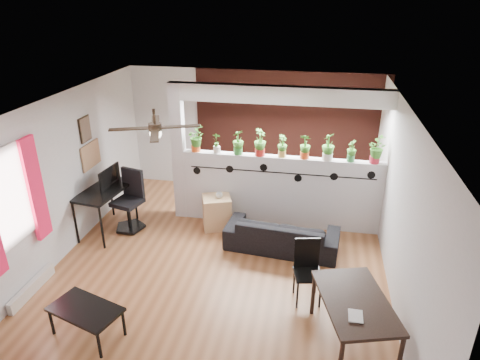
# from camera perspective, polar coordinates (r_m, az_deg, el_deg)

# --- Properties ---
(room_shell) EXTENTS (6.30, 7.10, 2.90)m
(room_shell) POSITION_cam_1_polar(r_m,az_deg,el_deg) (6.39, -2.85, -1.56)
(room_shell) COLOR brown
(room_shell) RESTS_ON ground
(partition_wall) EXTENTS (3.60, 0.18, 1.35)m
(partition_wall) POSITION_cam_1_polar(r_m,az_deg,el_deg) (7.89, 5.41, -1.48)
(partition_wall) COLOR #BCBCC1
(partition_wall) RESTS_ON ground
(ceiling_header) EXTENTS (3.60, 0.18, 0.30)m
(ceiling_header) POSITION_cam_1_polar(r_m,az_deg,el_deg) (7.30, 5.95, 11.19)
(ceiling_header) COLOR silver
(ceiling_header) RESTS_ON room_shell
(pier_column) EXTENTS (0.22, 0.20, 2.60)m
(pier_column) POSITION_cam_1_polar(r_m,az_deg,el_deg) (8.01, -8.15, 3.65)
(pier_column) COLOR #BCBCC1
(pier_column) RESTS_ON ground
(brick_panel) EXTENTS (3.90, 0.05, 2.60)m
(brick_panel) POSITION_cam_1_polar(r_m,az_deg,el_deg) (9.02, 6.48, 6.09)
(brick_panel) COLOR #9C3C2D
(brick_panel) RESTS_ON ground
(vine_decal) EXTENTS (3.31, 0.01, 0.30)m
(vine_decal) POSITION_cam_1_polar(r_m,az_deg,el_deg) (7.64, 5.45, 0.96)
(vine_decal) COLOR black
(vine_decal) RESTS_ON partition_wall
(window_assembly) EXTENTS (0.09, 1.30, 1.55)m
(window_assembly) POSITION_cam_1_polar(r_m,az_deg,el_deg) (6.43, -28.37, -2.44)
(window_assembly) COLOR white
(window_assembly) RESTS_ON room_shell
(baseboard_heater) EXTENTS (0.08, 1.00, 0.18)m
(baseboard_heater) POSITION_cam_1_polar(r_m,az_deg,el_deg) (7.10, -25.99, -12.77)
(baseboard_heater) COLOR silver
(baseboard_heater) RESTS_ON ground
(corkboard) EXTENTS (0.03, 0.60, 0.45)m
(corkboard) POSITION_cam_1_polar(r_m,az_deg,el_deg) (8.11, -19.28, 3.14)
(corkboard) COLOR #9A6B4A
(corkboard) RESTS_ON room_shell
(framed_art) EXTENTS (0.03, 0.34, 0.44)m
(framed_art) POSITION_cam_1_polar(r_m,az_deg,el_deg) (7.92, -19.96, 6.39)
(framed_art) COLOR #8C7259
(framed_art) RESTS_ON room_shell
(ceiling_fan) EXTENTS (1.19, 1.19, 0.43)m
(ceiling_fan) POSITION_cam_1_polar(r_m,az_deg,el_deg) (5.99, -11.24, 6.63)
(ceiling_fan) COLOR black
(ceiling_fan) RESTS_ON room_shell
(potted_plant_0) EXTENTS (0.28, 0.30, 0.46)m
(potted_plant_0) POSITION_cam_1_polar(r_m,az_deg,el_deg) (7.82, -5.97, 5.53)
(potted_plant_0) COLOR #E1521A
(potted_plant_0) RESTS_ON partition_wall
(potted_plant_1) EXTENTS (0.19, 0.16, 0.38)m
(potted_plant_1) POSITION_cam_1_polar(r_m,az_deg,el_deg) (7.73, -3.14, 5.08)
(potted_plant_1) COLOR silver
(potted_plant_1) RESTS_ON partition_wall
(potted_plant_2) EXTENTS (0.28, 0.29, 0.44)m
(potted_plant_2) POSITION_cam_1_polar(r_m,az_deg,el_deg) (7.64, -0.25, 5.15)
(potted_plant_2) COLOR #328934
(potted_plant_2) RESTS_ON partition_wall
(potted_plant_3) EXTENTS (0.27, 0.31, 0.49)m
(potted_plant_3) POSITION_cam_1_polar(r_m,az_deg,el_deg) (7.58, 2.70, 5.12)
(potted_plant_3) COLOR red
(potted_plant_3) RESTS_ON partition_wall
(potted_plant_4) EXTENTS (0.24, 0.25, 0.40)m
(potted_plant_4) POSITION_cam_1_polar(r_m,az_deg,el_deg) (7.55, 5.67, 4.60)
(potted_plant_4) COLOR gold
(potted_plant_4) RESTS_ON partition_wall
(potted_plant_5) EXTENTS (0.25, 0.21, 0.43)m
(potted_plant_5) POSITION_cam_1_polar(r_m,az_deg,el_deg) (7.53, 8.67, 4.52)
(potted_plant_5) COLOR #D84719
(potted_plant_5) RESTS_ON partition_wall
(potted_plant_6) EXTENTS (0.31, 0.32, 0.48)m
(potted_plant_6) POSITION_cam_1_polar(r_m,az_deg,el_deg) (7.52, 11.70, 4.46)
(potted_plant_6) COLOR white
(potted_plant_6) RESTS_ON partition_wall
(potted_plant_7) EXTENTS (0.17, 0.20, 0.38)m
(potted_plant_7) POSITION_cam_1_polar(r_m,az_deg,el_deg) (7.56, 14.66, 3.87)
(potted_plant_7) COLOR #2E7E3B
(potted_plant_7) RESTS_ON partition_wall
(potted_plant_8) EXTENTS (0.24, 0.28, 0.46)m
(potted_plant_8) POSITION_cam_1_polar(r_m,az_deg,el_deg) (7.59, 17.66, 3.91)
(potted_plant_8) COLOR #B51D30
(potted_plant_8) RESTS_ON partition_wall
(sofa) EXTENTS (1.86, 0.88, 0.53)m
(sofa) POSITION_cam_1_polar(r_m,az_deg,el_deg) (7.34, 5.61, -7.24)
(sofa) COLOR black
(sofa) RESTS_ON ground
(cube_shelf) EXTENTS (0.62, 0.59, 0.61)m
(cube_shelf) POSITION_cam_1_polar(r_m,az_deg,el_deg) (7.92, -3.10, -4.29)
(cube_shelf) COLOR tan
(cube_shelf) RESTS_ON ground
(cup) EXTENTS (0.14, 0.14, 0.09)m
(cup) POSITION_cam_1_polar(r_m,az_deg,el_deg) (7.75, -2.79, -2.03)
(cup) COLOR gray
(cup) RESTS_ON cube_shelf
(computer_desk) EXTENTS (0.75, 1.23, 0.84)m
(computer_desk) POSITION_cam_1_polar(r_m,az_deg,el_deg) (7.96, -17.63, -1.69)
(computer_desk) COLOR black
(computer_desk) RESTS_ON ground
(monitor) EXTENTS (0.35, 0.09, 0.20)m
(monitor) POSITION_cam_1_polar(r_m,az_deg,el_deg) (8.00, -17.31, -0.09)
(monitor) COLOR black
(monitor) RESTS_ON computer_desk
(office_chair) EXTENTS (0.58, 0.58, 1.11)m
(office_chair) POSITION_cam_1_polar(r_m,az_deg,el_deg) (8.05, -14.45, -3.11)
(office_chair) COLOR black
(office_chair) RESTS_ON ground
(dining_table) EXTENTS (1.08, 1.41, 0.68)m
(dining_table) POSITION_cam_1_polar(r_m,az_deg,el_deg) (5.51, 15.08, -15.75)
(dining_table) COLOR black
(dining_table) RESTS_ON ground
(book) EXTENTS (0.16, 0.22, 0.02)m
(book) POSITION_cam_1_polar(r_m,az_deg,el_deg) (5.22, 14.24, -17.08)
(book) COLOR gray
(book) RESTS_ON dining_table
(folding_chair) EXTENTS (0.44, 0.44, 0.93)m
(folding_chair) POSITION_cam_1_polar(r_m,az_deg,el_deg) (6.16, 8.95, -11.07)
(folding_chair) COLOR black
(folding_chair) RESTS_ON ground
(coffee_table) EXTENTS (1.01, 0.75, 0.42)m
(coffee_table) POSITION_cam_1_polar(r_m,az_deg,el_deg) (5.93, -19.91, -16.11)
(coffee_table) COLOR black
(coffee_table) RESTS_ON ground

